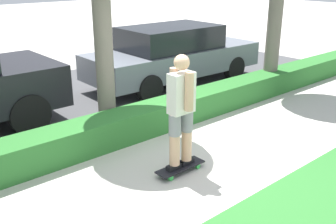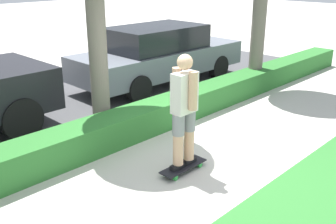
{
  "view_description": "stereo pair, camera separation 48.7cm",
  "coord_description": "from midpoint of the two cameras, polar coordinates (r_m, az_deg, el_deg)",
  "views": [
    {
      "loc": [
        -3.81,
        -3.67,
        2.82
      ],
      "look_at": [
        -0.13,
        0.6,
        0.75
      ],
      "focal_mm": 42.0,
      "sensor_mm": 36.0,
      "label": 1
    },
    {
      "loc": [
        -4.16,
        -3.33,
        2.82
      ],
      "look_at": [
        -0.13,
        0.6,
        0.75
      ],
      "focal_mm": 42.0,
      "sensor_mm": 36.0,
      "label": 2
    }
  ],
  "objects": [
    {
      "name": "ground_plane",
      "position": [
        6.01,
        7.09,
        -8.0
      ],
      "size": [
        60.0,
        60.0,
        0.0
      ],
      "primitive_type": "plane",
      "color": "#BCB7AD"
    },
    {
      "name": "street_asphalt",
      "position": [
        9.12,
        -12.73,
        1.67
      ],
      "size": [
        15.55,
        5.0,
        0.01
      ],
      "color": "#474749",
      "rests_on": "ground_plane"
    },
    {
      "name": "hedge_row",
      "position": [
        6.97,
        -2.56,
        -1.51
      ],
      "size": [
        15.55,
        0.6,
        0.5
      ],
      "color": "#2D702D",
      "rests_on": "ground_plane"
    },
    {
      "name": "skateboard",
      "position": [
        5.82,
        4.24,
        -8.05
      ],
      "size": [
        0.79,
        0.24,
        0.09
      ],
      "color": "black",
      "rests_on": "ground_plane"
    },
    {
      "name": "skater_person",
      "position": [
        5.45,
        4.48,
        0.33
      ],
      "size": [
        0.49,
        0.43,
        1.66
      ],
      "color": "black",
      "rests_on": "skateboard"
    },
    {
      "name": "parked_car_middle",
      "position": [
        10.06,
        2.17,
        8.39
      ],
      "size": [
        4.66,
        1.78,
        1.48
      ],
      "rotation": [
        0.0,
        0.0,
        -0.02
      ],
      "color": "slate",
      "rests_on": "ground_plane"
    }
  ]
}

